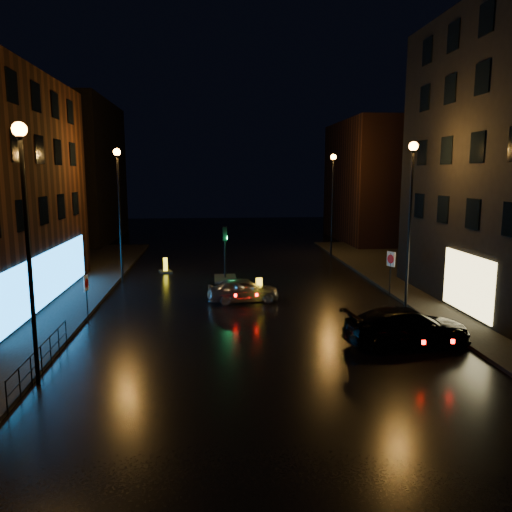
{
  "coord_description": "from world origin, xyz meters",
  "views": [
    {
      "loc": [
        -2.1,
        -18.01,
        6.83
      ],
      "look_at": [
        0.12,
        6.25,
        2.8
      ],
      "focal_mm": 35.0,
      "sensor_mm": 36.0,
      "label": 1
    }
  ],
  "objects_px": {
    "silver_hatchback": "(243,290)",
    "road_sign_right": "(391,263)",
    "traffic_signal": "(225,272)",
    "road_sign_left": "(86,287)",
    "bollard_near": "(259,294)",
    "dark_sedan": "(407,327)",
    "bollard_far": "(166,269)"
  },
  "relations": [
    {
      "from": "traffic_signal",
      "to": "bollard_far",
      "type": "xyz_separation_m",
      "value": [
        -4.1,
        2.76,
        -0.28
      ]
    },
    {
      "from": "silver_hatchback",
      "to": "dark_sedan",
      "type": "distance_m",
      "value": 9.64
    },
    {
      "from": "dark_sedan",
      "to": "silver_hatchback",
      "type": "bearing_deg",
      "value": 32.5
    },
    {
      "from": "road_sign_left",
      "to": "road_sign_right",
      "type": "bearing_deg",
      "value": 18.0
    },
    {
      "from": "traffic_signal",
      "to": "silver_hatchback",
      "type": "xyz_separation_m",
      "value": [
        0.79,
        -5.89,
        0.15
      ]
    },
    {
      "from": "traffic_signal",
      "to": "silver_hatchback",
      "type": "height_order",
      "value": "traffic_signal"
    },
    {
      "from": "dark_sedan",
      "to": "bollard_near",
      "type": "bearing_deg",
      "value": 25.87
    },
    {
      "from": "bollard_far",
      "to": "road_sign_right",
      "type": "relative_size",
      "value": 0.52
    },
    {
      "from": "bollard_near",
      "to": "bollard_far",
      "type": "relative_size",
      "value": 1.14
    },
    {
      "from": "road_sign_right",
      "to": "dark_sedan",
      "type": "bearing_deg",
      "value": 50.93
    },
    {
      "from": "silver_hatchback",
      "to": "road_sign_left",
      "type": "xyz_separation_m",
      "value": [
        -7.48,
        -2.92,
        0.98
      ]
    },
    {
      "from": "bollard_near",
      "to": "road_sign_left",
      "type": "relative_size",
      "value": 0.7
    },
    {
      "from": "silver_hatchback",
      "to": "road_sign_right",
      "type": "relative_size",
      "value": 1.5
    },
    {
      "from": "bollard_far",
      "to": "road_sign_right",
      "type": "xyz_separation_m",
      "value": [
        13.2,
        -8.17,
        1.69
      ]
    },
    {
      "from": "traffic_signal",
      "to": "dark_sedan",
      "type": "height_order",
      "value": "traffic_signal"
    },
    {
      "from": "traffic_signal",
      "to": "road_sign_left",
      "type": "height_order",
      "value": "traffic_signal"
    },
    {
      "from": "road_sign_left",
      "to": "bollard_far",
      "type": "bearing_deg",
      "value": 83.22
    },
    {
      "from": "road_sign_left",
      "to": "bollard_near",
      "type": "bearing_deg",
      "value": 28.66
    },
    {
      "from": "traffic_signal",
      "to": "road_sign_left",
      "type": "xyz_separation_m",
      "value": [
        -6.7,
        -8.81,
        1.13
      ]
    },
    {
      "from": "bollard_near",
      "to": "road_sign_left",
      "type": "height_order",
      "value": "road_sign_left"
    },
    {
      "from": "traffic_signal",
      "to": "bollard_near",
      "type": "height_order",
      "value": "traffic_signal"
    },
    {
      "from": "traffic_signal",
      "to": "bollard_near",
      "type": "distance_m",
      "value": 5.55
    },
    {
      "from": "silver_hatchback",
      "to": "road_sign_left",
      "type": "bearing_deg",
      "value": 105.71
    },
    {
      "from": "dark_sedan",
      "to": "road_sign_right",
      "type": "distance_m",
      "value": 8.3
    },
    {
      "from": "road_sign_right",
      "to": "bollard_far",
      "type": "bearing_deg",
      "value": -55.45
    },
    {
      "from": "bollard_far",
      "to": "traffic_signal",
      "type": "bearing_deg",
      "value": -49.43
    },
    {
      "from": "bollard_far",
      "to": "road_sign_right",
      "type": "height_order",
      "value": "road_sign_right"
    },
    {
      "from": "dark_sedan",
      "to": "road_sign_right",
      "type": "height_order",
      "value": "road_sign_right"
    },
    {
      "from": "bollard_far",
      "to": "road_sign_left",
      "type": "height_order",
      "value": "road_sign_left"
    },
    {
      "from": "bollard_near",
      "to": "traffic_signal",
      "type": "bearing_deg",
      "value": 91.02
    },
    {
      "from": "traffic_signal",
      "to": "road_sign_right",
      "type": "xyz_separation_m",
      "value": [
        9.1,
        -5.41,
        1.41
      ]
    },
    {
      "from": "bollard_near",
      "to": "bollard_far",
      "type": "distance_m",
      "value": 9.92
    }
  ]
}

